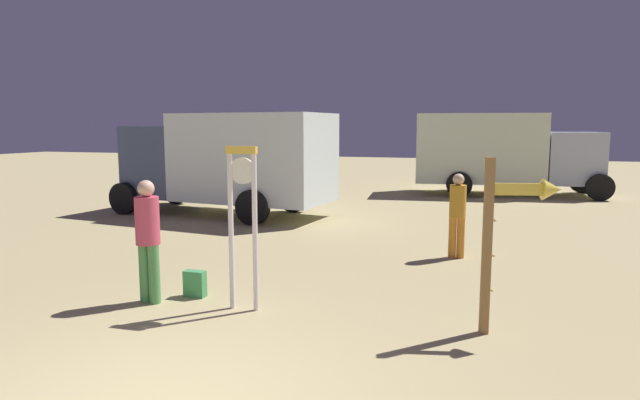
# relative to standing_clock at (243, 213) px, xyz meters

# --- Properties ---
(standing_clock) EXTENTS (0.43, 0.11, 2.22)m
(standing_clock) POSITION_rel_standing_clock_xyz_m (0.00, 0.00, 0.00)
(standing_clock) COLOR white
(standing_clock) RESTS_ON ground_plane
(arrow_sign) EXTENTS (0.89, 0.37, 2.13)m
(arrow_sign) POSITION_rel_standing_clock_xyz_m (3.42, 0.15, 0.05)
(arrow_sign) COLOR olive
(arrow_sign) RESTS_ON ground_plane
(person_near_clock) EXTENTS (0.33, 0.33, 1.75)m
(person_near_clock) POSITION_rel_standing_clock_xyz_m (-1.40, -0.14, -0.36)
(person_near_clock) COLOR #4F9650
(person_near_clock) RESTS_ON ground_plane
(backpack) EXTENTS (0.32, 0.19, 0.39)m
(backpack) POSITION_rel_standing_clock_xyz_m (-0.93, 0.29, -1.15)
(backpack) COLOR #429555
(backpack) RESTS_ON ground_plane
(person_distant) EXTENTS (0.31, 0.31, 1.61)m
(person_distant) POSITION_rel_standing_clock_xyz_m (2.57, 3.91, -0.44)
(person_distant) COLOR orange
(person_distant) RESTS_ON ground_plane
(box_truck_near) EXTENTS (6.38, 3.13, 2.83)m
(box_truck_near) POSITION_rel_standing_clock_xyz_m (-3.86, 7.24, 0.23)
(box_truck_near) COLOR silver
(box_truck_near) RESTS_ON ground_plane
(box_truck_far) EXTENTS (6.80, 3.06, 2.95)m
(box_truck_far) POSITION_rel_standing_clock_xyz_m (3.41, 14.41, 0.26)
(box_truck_far) COLOR silver
(box_truck_far) RESTS_ON ground_plane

